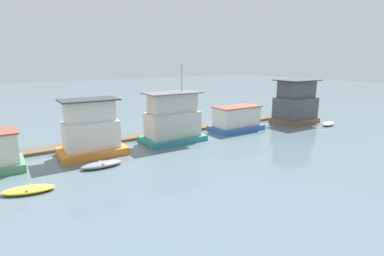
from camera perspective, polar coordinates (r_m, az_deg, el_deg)
ground_plane at (r=32.53m, az=-0.96°, el=-2.07°), size 200.00×200.00×0.00m
dock_walkway at (r=35.29m, az=-3.83°, el=-0.64°), size 51.00×2.03×0.30m
houseboat_orange at (r=28.18m, az=-18.68°, el=-0.57°), size 5.66×3.76×5.06m
houseboat_teal at (r=31.33m, az=-3.70°, el=1.56°), size 6.43×3.81×8.04m
houseboat_blue at (r=36.73m, az=8.50°, el=1.72°), size 6.35×3.49×2.94m
houseboat_brown at (r=42.99m, az=19.12°, el=4.47°), size 5.70×4.04×5.79m
dinghy_yellow at (r=22.47m, az=-28.70°, el=-10.26°), size 3.41×2.07×0.38m
dinghy_grey at (r=25.17m, az=-16.81°, el=-6.67°), size 3.29×1.22×0.45m
dinghy_white at (r=42.92m, az=24.55°, el=0.76°), size 2.86×1.80×0.47m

